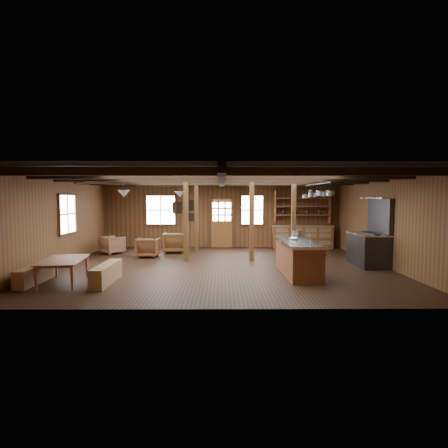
{
  "coord_description": "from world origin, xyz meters",
  "views": [
    {
      "loc": [
        -0.0,
        -11.5,
        2.12
      ],
      "look_at": [
        0.07,
        0.54,
        1.28
      ],
      "focal_mm": 30.0,
      "sensor_mm": 36.0,
      "label": 1
    }
  ],
  "objects_px": {
    "commercial_range": "(370,244)",
    "armchair_c": "(112,245)",
    "dining_table": "(65,271)",
    "armchair_b": "(148,247)",
    "kitchen_island": "(298,258)",
    "armchair_a": "(175,242)"
  },
  "relations": [
    {
      "from": "commercial_range",
      "to": "armchair_c",
      "type": "height_order",
      "value": "commercial_range"
    },
    {
      "from": "commercial_range",
      "to": "dining_table",
      "type": "height_order",
      "value": "commercial_range"
    },
    {
      "from": "dining_table",
      "to": "armchair_b",
      "type": "relative_size",
      "value": 2.23
    },
    {
      "from": "kitchen_island",
      "to": "armchair_c",
      "type": "bearing_deg",
      "value": 146.07
    },
    {
      "from": "kitchen_island",
      "to": "armchair_c",
      "type": "distance_m",
      "value": 7.41
    },
    {
      "from": "kitchen_island",
      "to": "commercial_range",
      "type": "distance_m",
      "value": 2.93
    },
    {
      "from": "kitchen_island",
      "to": "commercial_range",
      "type": "xyz_separation_m",
      "value": [
        2.55,
        1.42,
        0.2
      ]
    },
    {
      "from": "kitchen_island",
      "to": "armchair_b",
      "type": "xyz_separation_m",
      "value": [
        -4.73,
        3.13,
        -0.13
      ]
    },
    {
      "from": "dining_table",
      "to": "armchair_a",
      "type": "bearing_deg",
      "value": -29.59
    },
    {
      "from": "kitchen_island",
      "to": "dining_table",
      "type": "bearing_deg",
      "value": -172.36
    },
    {
      "from": "kitchen_island",
      "to": "armchair_b",
      "type": "distance_m",
      "value": 5.68
    },
    {
      "from": "armchair_b",
      "to": "armchair_c",
      "type": "bearing_deg",
      "value": -27.78
    },
    {
      "from": "armchair_a",
      "to": "armchair_c",
      "type": "bearing_deg",
      "value": 4.58
    },
    {
      "from": "kitchen_island",
      "to": "dining_table",
      "type": "relative_size",
      "value": 1.48
    },
    {
      "from": "kitchen_island",
      "to": "dining_table",
      "type": "xyz_separation_m",
      "value": [
        -5.99,
        -0.96,
        -0.18
      ]
    },
    {
      "from": "armchair_a",
      "to": "armchair_c",
      "type": "relative_size",
      "value": 1.16
    },
    {
      "from": "commercial_range",
      "to": "armchair_a",
      "type": "xyz_separation_m",
      "value": [
        -6.47,
        2.82,
        -0.28
      ]
    },
    {
      "from": "armchair_b",
      "to": "kitchen_island",
      "type": "bearing_deg",
      "value": 147.72
    },
    {
      "from": "dining_table",
      "to": "armchair_c",
      "type": "height_order",
      "value": "armchair_c"
    },
    {
      "from": "kitchen_island",
      "to": "dining_table",
      "type": "distance_m",
      "value": 6.07
    },
    {
      "from": "armchair_c",
      "to": "commercial_range",
      "type": "bearing_deg",
      "value": -156.04
    },
    {
      "from": "dining_table",
      "to": "commercial_range",
      "type": "bearing_deg",
      "value": -82.24
    }
  ]
}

